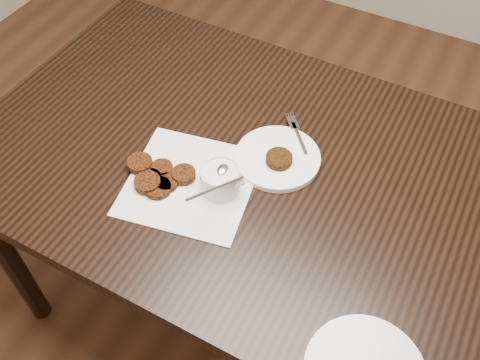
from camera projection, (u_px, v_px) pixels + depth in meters
name	position (u px, v px, depth m)	size (l,w,h in m)	color
floor	(239.00, 337.00, 1.79)	(4.00, 4.00, 0.00)	brown
table	(245.00, 244.00, 1.58)	(1.36, 0.87, 0.75)	black
napkin	(190.00, 183.00, 1.24)	(0.28, 0.28, 0.00)	white
sauce_ramekin	(220.00, 170.00, 1.18)	(0.12, 0.12, 0.13)	silver
patty_cluster	(159.00, 177.00, 1.24)	(0.20, 0.20, 0.02)	#682E0D
plate_with_patty	(278.00, 156.00, 1.28)	(0.20, 0.20, 0.03)	white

